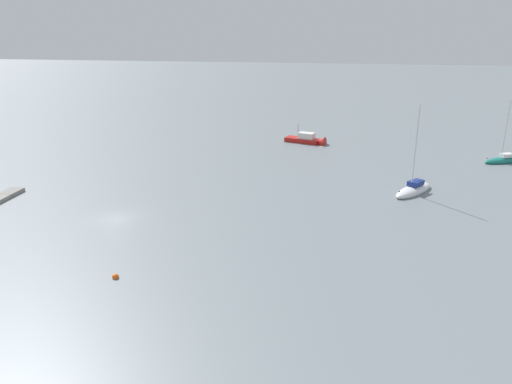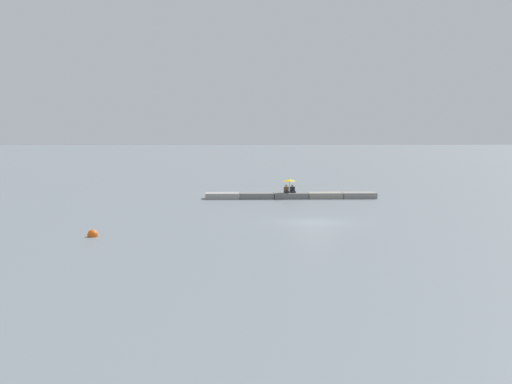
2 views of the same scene
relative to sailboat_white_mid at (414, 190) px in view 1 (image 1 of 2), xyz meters
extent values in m
plane|color=slate|center=(15.92, -35.37, -0.41)|extent=(500.00, 500.00, 0.00)
cube|color=gray|center=(9.92, -53.11, -0.15)|extent=(2.94, 1.98, 0.51)
ellipsoid|color=silver|center=(0.02, -0.01, -0.12)|extent=(7.92, 6.64, 1.39)
cube|color=navy|center=(-0.31, 0.22, 0.89)|extent=(2.65, 2.46, 0.64)
cylinder|color=silver|center=(0.54, -0.40, 6.04)|extent=(0.14, 0.14, 10.92)
cylinder|color=silver|center=(-0.60, 0.44, 1.62)|extent=(2.36, 1.75, 0.10)
sphere|color=black|center=(3.04, -2.21, 0.63)|extent=(0.19, 0.19, 0.19)
ellipsoid|color=#197266|center=(-18.65, 16.58, -0.15)|extent=(5.09, 7.49, 1.25)
cube|color=white|center=(-18.81, 16.91, 0.77)|extent=(2.03, 2.39, 0.57)
cylinder|color=silver|center=(-18.39, 16.05, 5.17)|extent=(0.13, 0.13, 9.38)
cylinder|color=silver|center=(-18.95, 17.20, 1.42)|extent=(1.21, 2.34, 0.09)
sphere|color=black|center=(-17.17, 13.55, 0.53)|extent=(0.17, 0.17, 0.17)
cube|color=red|center=(-27.53, -17.34, -0.13)|extent=(4.42, 7.11, 1.11)
cone|color=red|center=(-26.48, -14.17, -0.13)|extent=(2.97, 2.96, 2.35)
cube|color=silver|center=(-27.27, -16.58, 0.98)|extent=(2.69, 3.37, 1.11)
cube|color=#283847|center=(-27.02, -15.82, 1.04)|extent=(1.72, 0.68, 0.78)
cylinder|color=black|center=(-27.84, -18.29, 2.32)|extent=(0.07, 0.07, 1.56)
sphere|color=#EA5914|center=(29.22, -29.26, -0.30)|extent=(0.61, 0.61, 0.61)
camera|label=1|loc=(65.87, -10.02, 21.15)|focal=34.67mm
camera|label=2|loc=(21.86, 14.69, 5.65)|focal=54.69mm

